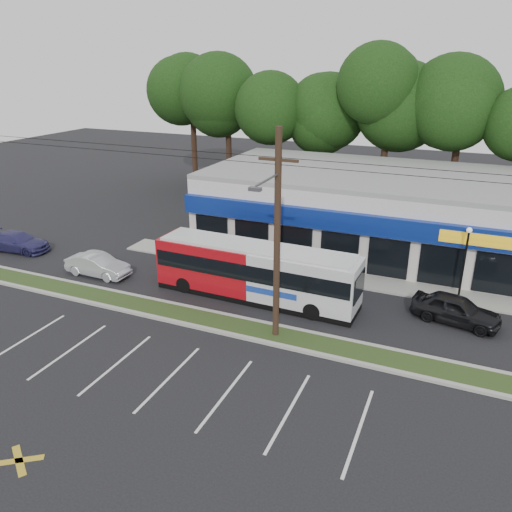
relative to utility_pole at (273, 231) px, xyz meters
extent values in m
plane|color=black|center=(-2.83, -0.93, -5.41)|extent=(120.00, 120.00, 0.00)
cube|color=#263C18|center=(-2.83, 0.07, -5.35)|extent=(40.00, 1.60, 0.12)
cube|color=#9E9E93|center=(-2.83, -0.78, -5.34)|extent=(40.00, 0.25, 0.14)
cube|color=#9E9E93|center=(-2.83, 0.92, -5.34)|extent=(40.00, 0.25, 0.14)
cube|color=#9E9E93|center=(2.17, 8.07, -5.36)|extent=(32.00, 2.20, 0.10)
cube|color=beige|center=(2.67, 15.07, -2.91)|extent=(25.00, 12.00, 5.00)
cube|color=navy|center=(2.67, 8.82, -2.01)|extent=(25.00, 0.50, 1.20)
cube|color=black|center=(2.67, 9.01, -4.01)|extent=(24.00, 0.12, 2.40)
cube|color=yellow|center=(9.67, 8.55, -2.01)|extent=(6.00, 0.06, 0.70)
cube|color=gray|center=(2.67, 15.07, -0.26)|extent=(25.00, 12.00, 0.30)
cylinder|color=black|center=(0.17, 0.07, -0.41)|extent=(0.30, 0.30, 10.00)
cube|color=black|center=(0.17, 0.07, 3.19)|extent=(1.80, 0.12, 0.12)
cylinder|color=#59595E|center=(0.17, -1.13, 2.59)|extent=(0.10, 2.40, 0.10)
cube|color=#59595E|center=(0.17, -2.43, 2.49)|extent=(0.50, 0.25, 0.15)
cylinder|color=black|center=(-2.83, 0.07, 3.29)|extent=(50.00, 0.02, 0.02)
cylinder|color=black|center=(-2.83, 0.07, 2.99)|extent=(50.00, 0.02, 0.02)
cylinder|color=black|center=(8.17, 7.87, -3.41)|extent=(0.12, 0.12, 4.00)
sphere|color=silver|center=(8.17, 7.87, -1.31)|extent=(0.30, 0.30, 0.30)
cylinder|color=black|center=(-18.83, 25.07, -2.55)|extent=(0.56, 0.56, 5.72)
sphere|color=black|center=(-18.83, 25.07, 3.04)|extent=(6.76, 6.76, 6.76)
cylinder|color=black|center=(-13.83, 25.07, -2.55)|extent=(0.56, 0.56, 5.72)
sphere|color=black|center=(-13.83, 25.07, 3.04)|extent=(6.76, 6.76, 6.76)
cylinder|color=black|center=(-8.83, 25.07, -2.55)|extent=(0.56, 0.56, 5.72)
sphere|color=black|center=(-8.83, 25.07, 3.04)|extent=(6.76, 6.76, 6.76)
cylinder|color=black|center=(-3.83, 25.07, -2.55)|extent=(0.56, 0.56, 5.72)
sphere|color=black|center=(-3.83, 25.07, 3.04)|extent=(6.76, 6.76, 6.76)
cylinder|color=black|center=(1.17, 25.07, -2.55)|extent=(0.56, 0.56, 5.72)
sphere|color=black|center=(1.17, 25.07, 3.04)|extent=(6.76, 6.76, 6.76)
cylinder|color=black|center=(6.17, 25.07, -2.55)|extent=(0.56, 0.56, 5.72)
sphere|color=black|center=(6.17, 25.07, 3.04)|extent=(6.76, 6.76, 6.76)
cube|color=#A60C15|center=(-5.29, 3.65, -3.75)|extent=(5.84, 2.55, 2.65)
cube|color=silver|center=(0.49, 3.50, -3.75)|extent=(5.84, 2.55, 2.65)
cube|color=black|center=(-2.40, 3.57, -5.22)|extent=(11.62, 2.65, 0.34)
cube|color=black|center=(-2.40, 3.57, -3.44)|extent=(11.39, 2.75, 0.92)
cube|color=black|center=(3.41, 3.43, -3.58)|extent=(0.11, 2.05, 1.35)
cube|color=#193899|center=(-0.98, 2.32, -4.30)|extent=(2.89, 0.10, 0.34)
cube|color=silver|center=(-2.40, 3.57, -2.37)|extent=(11.04, 2.44, 0.17)
cylinder|color=black|center=(-6.47, 2.59, -4.95)|extent=(0.93, 0.29, 0.93)
cylinder|color=black|center=(-6.42, 4.76, -4.95)|extent=(0.93, 0.29, 0.93)
cylinder|color=black|center=(1.28, 2.40, -4.95)|extent=(0.93, 0.29, 0.93)
cylinder|color=black|center=(1.33, 4.57, -4.95)|extent=(0.93, 0.29, 0.93)
imported|color=black|center=(8.10, 4.98, -4.67)|extent=(4.62, 2.58, 1.48)
imported|color=#ADAFB5|center=(-12.64, 2.57, -4.73)|extent=(4.17, 1.49, 1.37)
imported|color=navy|center=(-20.68, 3.82, -4.75)|extent=(4.74, 2.28, 1.33)
imported|color=beige|center=(-0.67, 7.57, -4.45)|extent=(0.74, 0.51, 1.94)
imported|color=silver|center=(-0.60, 5.07, -4.65)|extent=(0.85, 0.73, 1.52)
camera|label=1|loc=(7.67, -19.77, 7.17)|focal=35.00mm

